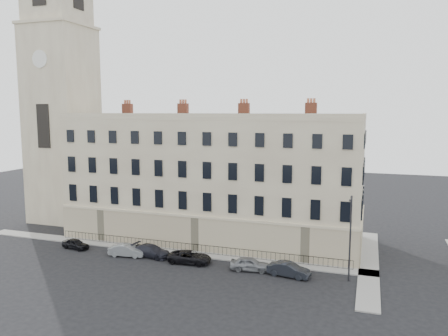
{
  "coord_description": "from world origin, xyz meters",
  "views": [
    {
      "loc": [
        12.63,
        -39.01,
        16.06
      ],
      "look_at": [
        -3.86,
        10.0,
        9.28
      ],
      "focal_mm": 35.0,
      "sensor_mm": 36.0,
      "label": 1
    }
  ],
  "objects_px": {
    "car_f": "(289,270)",
    "car_d": "(190,257)",
    "car_b": "(127,250)",
    "car_a": "(76,244)",
    "car_c": "(151,251)",
    "car_e": "(250,264)",
    "streetlamp": "(350,235)"
  },
  "relations": [
    {
      "from": "car_b",
      "to": "car_f",
      "type": "relative_size",
      "value": 0.98
    },
    {
      "from": "streetlamp",
      "to": "car_c",
      "type": "bearing_deg",
      "value": 176.3
    },
    {
      "from": "car_a",
      "to": "car_e",
      "type": "height_order",
      "value": "car_e"
    },
    {
      "from": "car_a",
      "to": "car_b",
      "type": "bearing_deg",
      "value": -83.67
    },
    {
      "from": "car_a",
      "to": "car_b",
      "type": "xyz_separation_m",
      "value": [
        7.14,
        -0.37,
        0.09
      ]
    },
    {
      "from": "car_f",
      "to": "car_a",
      "type": "bearing_deg",
      "value": 97.48
    },
    {
      "from": "car_a",
      "to": "car_c",
      "type": "distance_m",
      "value": 9.77
    },
    {
      "from": "car_a",
      "to": "car_c",
      "type": "relative_size",
      "value": 0.75
    },
    {
      "from": "car_c",
      "to": "car_e",
      "type": "height_order",
      "value": "car_e"
    },
    {
      "from": "car_b",
      "to": "car_e",
      "type": "distance_m",
      "value": 14.11
    },
    {
      "from": "car_d",
      "to": "car_c",
      "type": "bearing_deg",
      "value": 80.27
    },
    {
      "from": "car_f",
      "to": "streetlamp",
      "type": "height_order",
      "value": "streetlamp"
    },
    {
      "from": "car_a",
      "to": "car_c",
      "type": "bearing_deg",
      "value": -78.85
    },
    {
      "from": "car_c",
      "to": "car_e",
      "type": "relative_size",
      "value": 1.14
    },
    {
      "from": "car_c",
      "to": "car_f",
      "type": "distance_m",
      "value": 15.52
    },
    {
      "from": "car_b",
      "to": "car_c",
      "type": "distance_m",
      "value": 2.71
    },
    {
      "from": "car_c",
      "to": "streetlamp",
      "type": "distance_m",
      "value": 21.46
    },
    {
      "from": "car_f",
      "to": "streetlamp",
      "type": "bearing_deg",
      "value": -75.48
    },
    {
      "from": "car_a",
      "to": "car_e",
      "type": "bearing_deg",
      "value": -81.44
    },
    {
      "from": "car_f",
      "to": "car_d",
      "type": "bearing_deg",
      "value": 96.58
    },
    {
      "from": "car_b",
      "to": "streetlamp",
      "type": "bearing_deg",
      "value": -96.6
    },
    {
      "from": "car_c",
      "to": "car_d",
      "type": "xyz_separation_m",
      "value": [
        4.82,
        -0.49,
        -0.02
      ]
    },
    {
      "from": "car_b",
      "to": "car_f",
      "type": "height_order",
      "value": "car_f"
    },
    {
      "from": "car_a",
      "to": "car_b",
      "type": "relative_size",
      "value": 0.84
    },
    {
      "from": "car_d",
      "to": "streetlamp",
      "type": "relative_size",
      "value": 0.56
    },
    {
      "from": "car_b",
      "to": "car_f",
      "type": "distance_m",
      "value": 18.12
    },
    {
      "from": "car_b",
      "to": "car_d",
      "type": "relative_size",
      "value": 0.88
    },
    {
      "from": "car_a",
      "to": "car_f",
      "type": "distance_m",
      "value": 25.27
    },
    {
      "from": "streetlamp",
      "to": "car_d",
      "type": "bearing_deg",
      "value": 177.75
    },
    {
      "from": "car_e",
      "to": "car_f",
      "type": "relative_size",
      "value": 0.96
    },
    {
      "from": "car_e",
      "to": "car_f",
      "type": "xyz_separation_m",
      "value": [
        4.02,
        -0.32,
        0.0
      ]
    },
    {
      "from": "car_c",
      "to": "car_f",
      "type": "relative_size",
      "value": 1.1
    }
  ]
}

